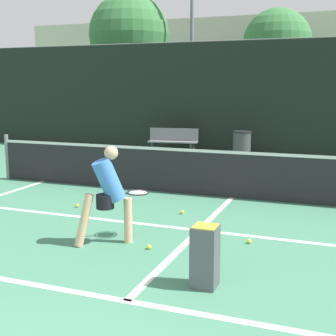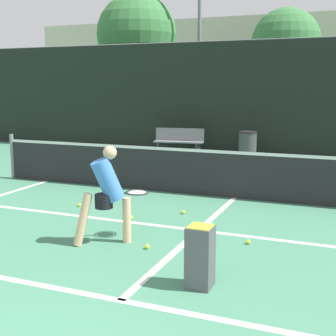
{
  "view_description": "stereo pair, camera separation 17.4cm",
  "coord_description": "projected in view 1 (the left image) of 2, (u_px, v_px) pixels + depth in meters",
  "views": [
    {
      "loc": [
        2.02,
        -1.6,
        2.24
      ],
      "look_at": [
        -0.52,
        5.15,
        0.95
      ],
      "focal_mm": 50.0,
      "sensor_mm": 36.0,
      "label": 1
    },
    {
      "loc": [
        2.18,
        -1.54,
        2.24
      ],
      "look_at": [
        -0.52,
        5.15,
        0.95
      ],
      "focal_mm": 50.0,
      "sensor_mm": 36.0,
      "label": 2
    }
  ],
  "objects": [
    {
      "name": "courtside_bench",
      "position": [
        173.0,
        141.0,
        15.0
      ],
      "size": [
        1.62,
        0.59,
        0.86
      ],
      "rotation": [
        0.0,
        0.0,
        0.14
      ],
      "color": "slate",
      "rests_on": "ground"
    },
    {
      "name": "court_service_line",
      "position": [
        199.0,
        230.0,
        7.28
      ],
      "size": [
        8.25,
        0.1,
        0.01
      ],
      "primitive_type": "cube",
      "color": "white",
      "rests_on": "ground"
    },
    {
      "name": "tennis_ball_scattered_1",
      "position": [
        77.0,
        206.0,
        8.65
      ],
      "size": [
        0.07,
        0.07,
        0.07
      ],
      "primitive_type": "sphere",
      "color": "#D1E033",
      "rests_on": "ground"
    },
    {
      "name": "tennis_ball_scattered_4",
      "position": [
        149.0,
        247.0,
        6.45
      ],
      "size": [
        0.07,
        0.07,
        0.07
      ],
      "primitive_type": "sphere",
      "color": "#D1E033",
      "rests_on": "ground"
    },
    {
      "name": "net",
      "position": [
        233.0,
        173.0,
        9.3
      ],
      "size": [
        11.09,
        0.09,
        1.07
      ],
      "color": "slate",
      "rests_on": "ground"
    },
    {
      "name": "floodlight_mast",
      "position": [
        192.0,
        19.0,
        19.43
      ],
      "size": [
        1.1,
        0.24,
        7.65
      ],
      "color": "slate",
      "rests_on": "ground"
    },
    {
      "name": "court_center_mark",
      "position": [
        196.0,
        233.0,
        7.14
      ],
      "size": [
        0.1,
        4.88,
        0.01
      ],
      "primitive_type": "cube",
      "color": "white",
      "rests_on": "ground"
    },
    {
      "name": "tennis_ball_scattered_7",
      "position": [
        182.0,
        212.0,
        8.21
      ],
      "size": [
        0.07,
        0.07,
        0.07
      ],
      "primitive_type": "sphere",
      "color": "#D1E033",
      "rests_on": "ground"
    },
    {
      "name": "trash_bin",
      "position": [
        242.0,
        145.0,
        14.25
      ],
      "size": [
        0.56,
        0.56,
        0.85
      ],
      "color": "#3F3F42",
      "rests_on": "ground"
    },
    {
      "name": "tree_mid",
      "position": [
        277.0,
        43.0,
        23.47
      ],
      "size": [
        3.43,
        3.43,
        6.03
      ],
      "color": "brown",
      "rests_on": "ground"
    },
    {
      "name": "fence_back",
      "position": [
        276.0,
        99.0,
        14.45
      ],
      "size": [
        24.0,
        0.06,
        3.63
      ],
      "color": "black",
      "rests_on": "ground"
    },
    {
      "name": "ball_hopper",
      "position": [
        205.0,
        255.0,
        5.2
      ],
      "size": [
        0.28,
        0.28,
        0.71
      ],
      "color": "#4C4C51",
      "rests_on": "ground"
    },
    {
      "name": "tennis_ball_scattered_3",
      "position": [
        130.0,
        218.0,
        7.86
      ],
      "size": [
        0.07,
        0.07,
        0.07
      ],
      "primitive_type": "sphere",
      "color": "#D1E033",
      "rests_on": "ground"
    },
    {
      "name": "court_baseline_near",
      "position": [
        127.0,
        301.0,
        4.9
      ],
      "size": [
        11.0,
        0.1,
        0.01
      ],
      "primitive_type": "cube",
      "color": "white",
      "rests_on": "ground"
    },
    {
      "name": "player_practicing",
      "position": [
        109.0,
        191.0,
        6.54
      ],
      "size": [
        0.93,
        1.01,
        1.41
      ],
      "rotation": [
        0.0,
        0.0,
        0.61
      ],
      "color": "#DBAD84",
      "rests_on": "ground"
    },
    {
      "name": "tennis_ball_scattered_8",
      "position": [
        249.0,
        241.0,
        6.67
      ],
      "size": [
        0.07,
        0.07,
        0.07
      ],
      "primitive_type": "sphere",
      "color": "#D1E033",
      "rests_on": "ground"
    },
    {
      "name": "building_far",
      "position": [
        310.0,
        70.0,
        26.96
      ],
      "size": [
        36.0,
        2.4,
        6.15
      ],
      "primitive_type": "cube",
      "color": "beige",
      "rests_on": "ground"
    },
    {
      "name": "tree_west",
      "position": [
        129.0,
        35.0,
        20.38
      ],
      "size": [
        3.5,
        3.5,
        6.15
      ],
      "color": "brown",
      "rests_on": "ground"
    },
    {
      "name": "parked_car",
      "position": [
        230.0,
        124.0,
        19.16
      ],
      "size": [
        1.87,
        4.61,
        1.51
      ],
      "color": "navy",
      "rests_on": "ground"
    }
  ]
}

